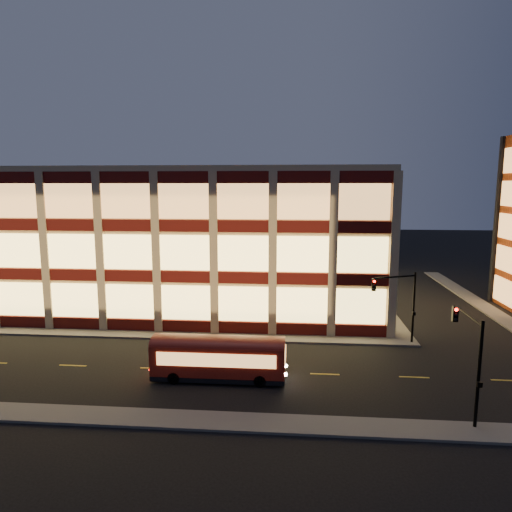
{
  "coord_description": "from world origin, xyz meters",
  "views": [
    {
      "loc": [
        13.79,
        -35.98,
        12.85
      ],
      "look_at": [
        10.07,
        8.0,
        5.98
      ],
      "focal_mm": 32.0,
      "sensor_mm": 36.0,
      "label": 1
    }
  ],
  "objects": [
    {
      "name": "ground",
      "position": [
        0.0,
        0.0,
        0.0
      ],
      "size": [
        200.0,
        200.0,
        0.0
      ],
      "primitive_type": "plane",
      "color": "black",
      "rests_on": "ground"
    },
    {
      "name": "sidewalk_office_south",
      "position": [
        -3.0,
        1.0,
        0.07
      ],
      "size": [
        54.0,
        2.0,
        0.15
      ],
      "primitive_type": "cube",
      "color": "#514F4C",
      "rests_on": "ground"
    },
    {
      "name": "sidewalk_office_east",
      "position": [
        23.0,
        17.0,
        0.07
      ],
      "size": [
        2.0,
        30.0,
        0.15
      ],
      "primitive_type": "cube",
      "color": "#514F4C",
      "rests_on": "ground"
    },
    {
      "name": "sidewalk_tower_west",
      "position": [
        34.0,
        17.0,
        0.07
      ],
      "size": [
        2.0,
        30.0,
        0.15
      ],
      "primitive_type": "cube",
      "color": "#514F4C",
      "rests_on": "ground"
    },
    {
      "name": "sidewalk_near",
      "position": [
        0.0,
        -13.0,
        0.07
      ],
      "size": [
        100.0,
        2.0,
        0.15
      ],
      "primitive_type": "cube",
      "color": "#514F4C",
      "rests_on": "ground"
    },
    {
      "name": "office_building",
      "position": [
        -2.91,
        16.91,
        7.25
      ],
      "size": [
        50.45,
        30.45,
        14.5
      ],
      "color": "tan",
      "rests_on": "ground"
    },
    {
      "name": "traffic_signal_far",
      "position": [
        22.21,
        0.24,
        4.11
      ],
      "size": [
        3.79,
        1.87,
        6.0
      ],
      "color": "black",
      "rests_on": "ground"
    },
    {
      "name": "traffic_signal_near",
      "position": [
        23.5,
        -11.03,
        4.13
      ],
      "size": [
        0.32,
        4.45,
        6.0
      ],
      "color": "black",
      "rests_on": "ground"
    },
    {
      "name": "trolley_bus",
      "position": [
        8.87,
        -7.38,
        1.65
      ],
      "size": [
        8.81,
        2.33,
        2.99
      ],
      "rotation": [
        0.0,
        0.0,
        0.0
      ],
      "color": "maroon",
      "rests_on": "ground"
    }
  ]
}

